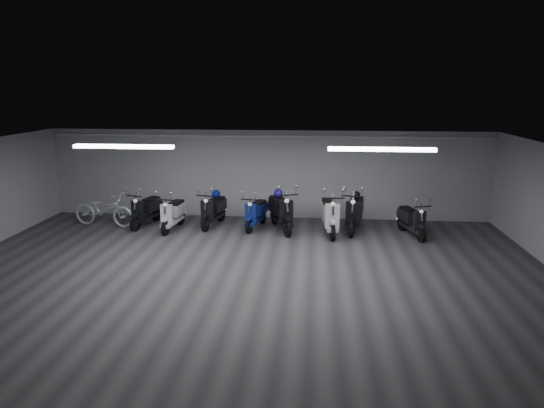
# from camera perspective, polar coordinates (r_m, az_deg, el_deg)

# --- Properties ---
(floor) EXTENTS (14.00, 10.00, 0.01)m
(floor) POSITION_cam_1_polar(r_m,az_deg,el_deg) (10.85, -3.24, -8.52)
(floor) COLOR #363639
(floor) RESTS_ON ground
(ceiling) EXTENTS (14.00, 10.00, 0.01)m
(ceiling) POSITION_cam_1_polar(r_m,az_deg,el_deg) (10.13, -3.45, 6.36)
(ceiling) COLOR slate
(ceiling) RESTS_ON ground
(back_wall) EXTENTS (14.00, 0.01, 2.80)m
(back_wall) POSITION_cam_1_polar(r_m,az_deg,el_deg) (15.26, -0.62, 3.53)
(back_wall) COLOR #A8A8AB
(back_wall) RESTS_ON ground
(front_wall) EXTENTS (14.00, 0.01, 2.80)m
(front_wall) POSITION_cam_1_polar(r_m,az_deg,el_deg) (5.81, -10.70, -14.18)
(front_wall) COLOR #A8A8AB
(front_wall) RESTS_ON ground
(fluor_strip_left) EXTENTS (2.40, 0.18, 0.08)m
(fluor_strip_left) POSITION_cam_1_polar(r_m,az_deg,el_deg) (11.90, -17.25, 6.55)
(fluor_strip_left) COLOR white
(fluor_strip_left) RESTS_ON ceiling
(fluor_strip_right) EXTENTS (2.40, 0.18, 0.08)m
(fluor_strip_right) POSITION_cam_1_polar(r_m,az_deg,el_deg) (11.12, 12.91, 6.36)
(fluor_strip_right) COLOR white
(fluor_strip_right) RESTS_ON ceiling
(conduit) EXTENTS (13.60, 0.05, 0.05)m
(conduit) POSITION_cam_1_polar(r_m,az_deg,el_deg) (15.00, -0.67, 8.06)
(conduit) COLOR white
(conduit) RESTS_ON back_wall
(scooter_0) EXTENTS (0.98, 1.84, 1.30)m
(scooter_0) POSITION_cam_1_polar(r_m,az_deg,el_deg) (14.91, -14.81, -0.11)
(scooter_0) COLOR black
(scooter_0) RESTS_ON floor
(scooter_2) EXTENTS (0.76, 1.78, 1.28)m
(scooter_2) POSITION_cam_1_polar(r_m,az_deg,el_deg) (14.31, -11.75, -0.54)
(scooter_2) COLOR silver
(scooter_2) RESTS_ON floor
(scooter_3) EXTENTS (0.94, 1.85, 1.32)m
(scooter_3) POSITION_cam_1_polar(r_m,az_deg,el_deg) (14.48, -7.02, -0.12)
(scooter_3) COLOR black
(scooter_3) RESTS_ON floor
(scooter_4) EXTENTS (0.94, 1.75, 1.24)m
(scooter_4) POSITION_cam_1_polar(r_m,az_deg,el_deg) (14.16, -1.93, -0.50)
(scooter_4) COLOR navy
(scooter_4) RESTS_ON floor
(scooter_5) EXTENTS (1.32, 2.10, 1.49)m
(scooter_5) POSITION_cam_1_polar(r_m,az_deg,el_deg) (13.94, 1.06, -0.20)
(scooter_5) COLOR black
(scooter_5) RESTS_ON floor
(scooter_6) EXTENTS (0.85, 2.04, 1.48)m
(scooter_6) POSITION_cam_1_polar(r_m,az_deg,el_deg) (13.72, 6.92, -0.56)
(scooter_6) COLOR silver
(scooter_6) RESTS_ON floor
(scooter_7) EXTENTS (1.02, 2.07, 1.47)m
(scooter_7) POSITION_cam_1_polar(r_m,az_deg,el_deg) (14.06, 9.85, -0.32)
(scooter_7) COLOR black
(scooter_7) RESTS_ON floor
(scooter_9) EXTENTS (1.00, 1.73, 1.22)m
(scooter_9) POSITION_cam_1_polar(r_m,az_deg,el_deg) (13.98, 16.36, -1.29)
(scooter_9) COLOR black
(scooter_9) RESTS_ON floor
(bicycle) EXTENTS (2.02, 0.98, 1.25)m
(bicycle) POSITION_cam_1_polar(r_m,az_deg,el_deg) (15.27, -19.43, -0.22)
(bicycle) COLOR white
(bicycle) RESTS_ON floor
(helmet_0) EXTENTS (0.26, 0.26, 0.26)m
(helmet_0) POSITION_cam_1_polar(r_m,az_deg,el_deg) (14.13, 0.75, 1.28)
(helmet_0) COLOR #1E0EA0
(helmet_0) RESTS_ON scooter_5
(helmet_1) EXTENTS (0.26, 0.26, 0.26)m
(helmet_1) POSITION_cam_1_polar(r_m,az_deg,el_deg) (14.64, -6.67, 1.19)
(helmet_1) COLOR navy
(helmet_1) RESTS_ON scooter_3
(helmet_2) EXTENTS (0.23, 0.23, 0.23)m
(helmet_2) POSITION_cam_1_polar(r_m,az_deg,el_deg) (14.26, 10.02, 1.07)
(helmet_2) COLOR black
(helmet_2) RESTS_ON scooter_7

